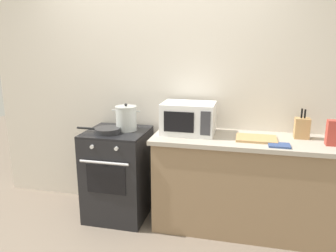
{
  "coord_description": "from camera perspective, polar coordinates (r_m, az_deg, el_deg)",
  "views": [
    {
      "loc": [
        0.88,
        -2.37,
        1.77
      ],
      "look_at": [
        0.18,
        0.6,
        1.0
      ],
      "focal_mm": 35.15,
      "sensor_mm": 36.0,
      "label": 1
    }
  ],
  "objects": [
    {
      "name": "cutting_board",
      "position": [
        3.09,
        15.06,
        -2.11
      ],
      "size": [
        0.36,
        0.26,
        0.02
      ],
      "primitive_type": "cube",
      "color": "tan",
      "rests_on": "countertop_right"
    },
    {
      "name": "back_wall",
      "position": [
        3.43,
        3.37,
        5.41
      ],
      "size": [
        4.4,
        0.1,
        2.5
      ],
      "primitive_type": "cube",
      "color": "silver",
      "rests_on": "ground_plane"
    },
    {
      "name": "oven_mitt",
      "position": [
        2.95,
        18.73,
        -3.19
      ],
      "size": [
        0.18,
        0.14,
        0.02
      ],
      "primitive_type": "cube",
      "color": "#33477A",
      "rests_on": "countertop_right"
    },
    {
      "name": "stock_pot",
      "position": [
        3.31,
        -7.26,
        1.36
      ],
      "size": [
        0.3,
        0.21,
        0.27
      ],
      "color": "beige",
      "rests_on": "stove"
    },
    {
      "name": "ground_plane",
      "position": [
        3.09,
        -6.23,
        -20.91
      ],
      "size": [
        10.0,
        10.0,
        0.0
      ],
      "primitive_type": "plane",
      "color": "#7A6B5B"
    },
    {
      "name": "knife_block",
      "position": [
        3.25,
        22.2,
        -0.33
      ],
      "size": [
        0.13,
        0.1,
        0.28
      ],
      "color": "tan",
      "rests_on": "countertop_right"
    },
    {
      "name": "frying_pan",
      "position": [
        3.26,
        -10.53,
        -0.76
      ],
      "size": [
        0.45,
        0.25,
        0.05
      ],
      "color": "#28282B",
      "rests_on": "stove"
    },
    {
      "name": "pasta_box",
      "position": [
        3.12,
        26.48,
        -1.07
      ],
      "size": [
        0.08,
        0.08,
        0.22
      ],
      "primitive_type": "cube",
      "color": "#B73D33",
      "rests_on": "countertop_right"
    },
    {
      "name": "countertop_right",
      "position": [
        3.12,
        13.08,
        -2.43
      ],
      "size": [
        1.7,
        0.6,
        0.04
      ],
      "primitive_type": "cube",
      "color": "#ADA393",
      "rests_on": "lower_cabinet_right"
    },
    {
      "name": "stove",
      "position": [
        3.47,
        -8.65,
        -8.18
      ],
      "size": [
        0.6,
        0.64,
        0.92
      ],
      "color": "black",
      "rests_on": "ground_plane"
    },
    {
      "name": "microwave",
      "position": [
        3.17,
        3.58,
        1.37
      ],
      "size": [
        0.5,
        0.37,
        0.3
      ],
      "color": "white",
      "rests_on": "countertop_right"
    },
    {
      "name": "lower_cabinet_right",
      "position": [
        3.28,
        12.63,
        -10.17
      ],
      "size": [
        1.64,
        0.56,
        0.88
      ],
      "primitive_type": "cube",
      "color": "#8C7051",
      "rests_on": "ground_plane"
    }
  ]
}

